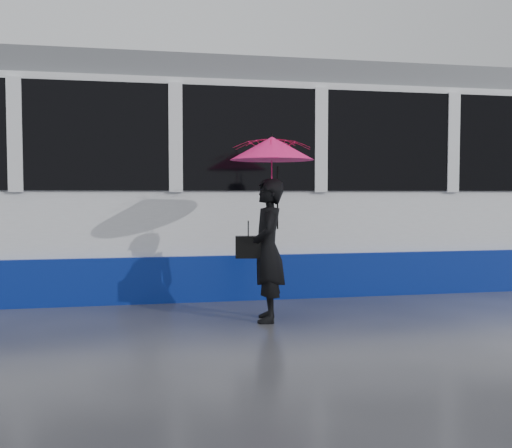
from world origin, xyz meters
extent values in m
plane|color=#2B2C31|center=(0.00, 0.00, 0.00)|extent=(90.00, 90.00, 0.00)
cube|color=#3F3D38|center=(0.00, 1.78, 0.01)|extent=(34.00, 0.07, 0.02)
cube|color=#3F3D38|center=(0.00, 3.22, 0.01)|extent=(34.00, 0.07, 0.02)
cube|color=white|center=(-1.47, 2.50, 1.52)|extent=(24.00, 2.40, 2.95)
cube|color=navy|center=(-1.47, 2.50, 0.31)|extent=(24.00, 2.56, 0.62)
cube|color=black|center=(-1.47, 2.50, 2.20)|extent=(23.00, 2.48, 1.40)
cube|color=slate|center=(-1.47, 2.50, 3.17)|extent=(23.60, 2.20, 0.35)
imported|color=black|center=(1.00, -0.04, 0.81)|extent=(0.48, 0.65, 1.63)
imported|color=#F21497|center=(1.05, -0.04, 1.72)|extent=(1.02, 1.04, 0.81)
cone|color=#F21497|center=(1.05, -0.04, 1.97)|extent=(1.10, 1.10, 0.26)
cylinder|color=black|center=(1.05, -0.04, 2.12)|extent=(0.01, 0.01, 0.06)
cylinder|color=black|center=(1.12, -0.02, 1.41)|extent=(0.02, 0.02, 0.71)
cube|color=black|center=(0.78, -0.02, 0.85)|extent=(0.31, 0.17, 0.25)
cylinder|color=black|center=(0.78, -0.02, 1.07)|extent=(0.01, 0.01, 0.18)
camera|label=1|loc=(-0.35, -6.36, 1.45)|focal=40.00mm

